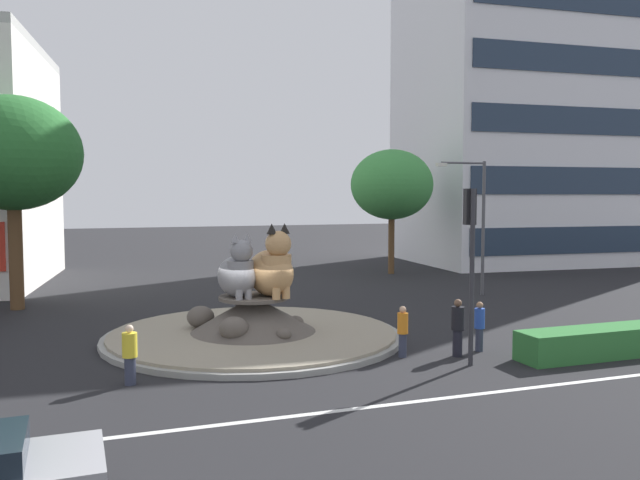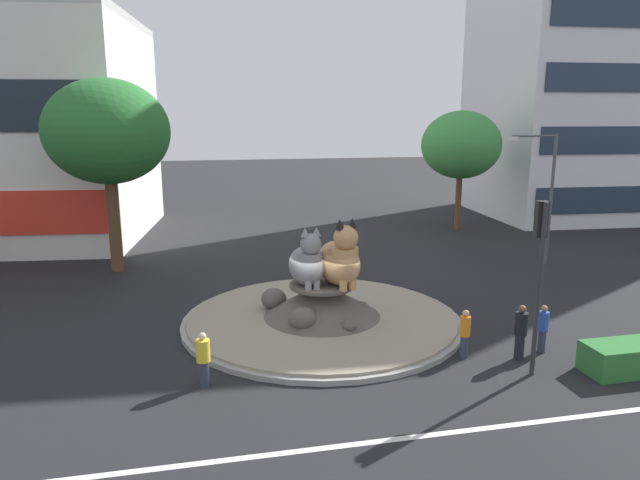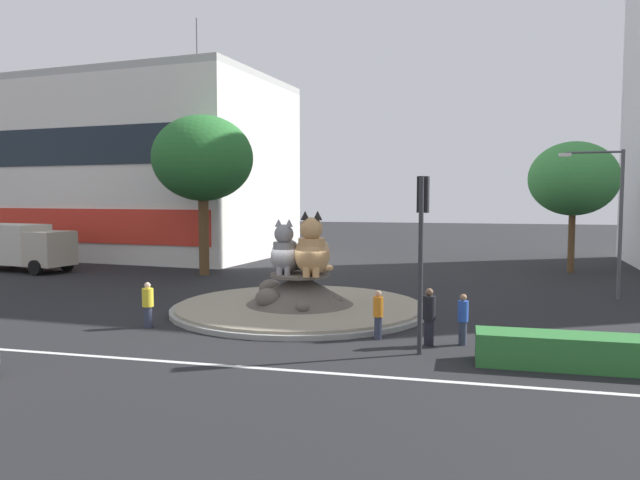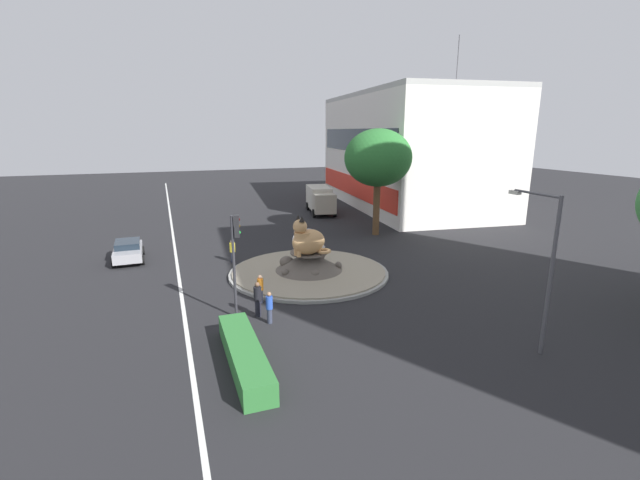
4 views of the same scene
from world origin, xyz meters
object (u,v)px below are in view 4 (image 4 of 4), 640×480
(traffic_light_mast, at_px, (235,248))
(sedan_on_far_lane, at_px, (128,250))
(cat_statue_grey, at_px, (305,238))
(streetlight_arm, at_px, (546,260))
(broadleaf_tree_behind_island, at_px, (378,158))
(pedestrian_blue_shirt, at_px, (269,307))
(delivery_box_truck, at_px, (320,199))
(pedestrian_yellow_shirt, at_px, (232,251))
(pedestrian_black_shirt, at_px, (258,298))
(cat_statue_calico, at_px, (307,240))
(pedestrian_orange_shirt, at_px, (260,288))
(shophouse_block, at_px, (407,151))

(traffic_light_mast, height_order, sedan_on_far_lane, traffic_light_mast)
(cat_statue_grey, distance_m, streetlight_arm, 14.61)
(broadleaf_tree_behind_island, bearing_deg, streetlight_arm, -8.87)
(pedestrian_blue_shirt, height_order, delivery_box_truck, delivery_box_truck)
(broadleaf_tree_behind_island, xyz_separation_m, pedestrian_yellow_shirt, (4.00, -13.31, -5.90))
(cat_statue_grey, height_order, pedestrian_black_shirt, cat_statue_grey)
(delivery_box_truck, bearing_deg, streetlight_arm, 6.13)
(cat_statue_calico, relative_size, pedestrian_yellow_shirt, 1.65)
(traffic_light_mast, xyz_separation_m, broadleaf_tree_behind_island, (-13.51, 14.51, 3.13))
(cat_statue_calico, height_order, pedestrian_yellow_shirt, cat_statue_calico)
(cat_statue_calico, height_order, pedestrian_orange_shirt, cat_statue_calico)
(broadleaf_tree_behind_island, bearing_deg, shophouse_block, 140.76)
(cat_statue_grey, height_order, pedestrian_blue_shirt, cat_statue_grey)
(cat_statue_calico, bearing_deg, pedestrian_blue_shirt, 45.48)
(streetlight_arm, relative_size, pedestrian_orange_shirt, 4.19)
(pedestrian_orange_shirt, height_order, delivery_box_truck, delivery_box_truck)
(cat_statue_grey, relative_size, shophouse_block, 0.08)
(pedestrian_orange_shirt, relative_size, pedestrian_yellow_shirt, 0.99)
(shophouse_block, relative_size, sedan_on_far_lane, 6.93)
(traffic_light_mast, relative_size, broadleaf_tree_behind_island, 0.56)
(pedestrian_black_shirt, xyz_separation_m, pedestrian_yellow_shirt, (-9.70, 0.26, -0.11))
(cat_statue_grey, height_order, pedestrian_yellow_shirt, cat_statue_grey)
(streetlight_arm, distance_m, pedestrian_yellow_shirt, 20.03)
(pedestrian_orange_shirt, bearing_deg, shophouse_block, 108.92)
(streetlight_arm, distance_m, pedestrian_black_shirt, 13.00)
(sedan_on_far_lane, bearing_deg, traffic_light_mast, 23.38)
(streetlight_arm, bearing_deg, shophouse_block, -21.31)
(cat_statue_calico, xyz_separation_m, pedestrian_orange_shirt, (3.13, -3.68, -1.59))
(cat_statue_grey, height_order, sedan_on_far_lane, cat_statue_grey)
(shophouse_block, relative_size, pedestrian_black_shirt, 16.23)
(delivery_box_truck, bearing_deg, sedan_on_far_lane, -46.10)
(traffic_light_mast, distance_m, streetlight_arm, 13.53)
(pedestrian_black_shirt, bearing_deg, cat_statue_calico, -69.82)
(traffic_light_mast, distance_m, pedestrian_black_shirt, 2.83)
(traffic_light_mast, height_order, delivery_box_truck, traffic_light_mast)
(cat_statue_calico, relative_size, broadleaf_tree_behind_island, 0.28)
(streetlight_arm, xyz_separation_m, pedestrian_orange_shirt, (-8.99, -9.80, -3.12))
(cat_statue_grey, relative_size, sedan_on_far_lane, 0.57)
(pedestrian_blue_shirt, bearing_deg, pedestrian_yellow_shirt, -61.32)
(cat_statue_calico, xyz_separation_m, sedan_on_far_lane, (-7.81, -10.84, -1.67))
(pedestrian_black_shirt, bearing_deg, cat_statue_grey, -65.30)
(shophouse_block, bearing_deg, delivery_box_truck, -76.88)
(pedestrian_blue_shirt, bearing_deg, broadleaf_tree_behind_island, -103.74)
(cat_statue_grey, height_order, broadleaf_tree_behind_island, broadleaf_tree_behind_island)
(traffic_light_mast, distance_m, pedestrian_blue_shirt, 3.27)
(cat_statue_calico, xyz_separation_m, pedestrian_black_shirt, (4.76, -4.17, -1.49))
(pedestrian_black_shirt, height_order, pedestrian_blue_shirt, pedestrian_black_shirt)
(cat_statue_calico, bearing_deg, cat_statue_grey, -112.56)
(cat_statue_calico, bearing_deg, delivery_box_truck, -123.17)
(shophouse_block, height_order, sedan_on_far_lane, shophouse_block)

